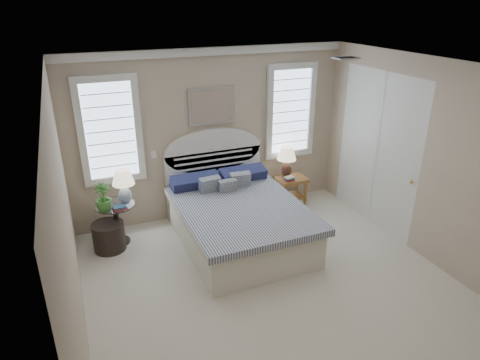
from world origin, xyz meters
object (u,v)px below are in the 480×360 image
(side_table_left, at_px, (117,219))
(lamp_left, at_px, (123,183))
(floor_pot, at_px, (109,236))
(lamp_right, at_px, (287,158))
(nightstand_right, at_px, (291,185))
(bed, at_px, (237,217))

(side_table_left, relative_size, lamp_left, 1.22)
(floor_pot, distance_m, lamp_right, 3.12)
(side_table_left, xyz_separation_m, floor_pot, (-0.15, -0.14, -0.18))
(nightstand_right, xyz_separation_m, lamp_right, (-0.06, 0.10, 0.47))
(nightstand_right, height_order, lamp_right, lamp_right)
(bed, distance_m, lamp_left, 1.70)
(lamp_right, bearing_deg, bed, -147.49)
(nightstand_right, height_order, floor_pot, nightstand_right)
(nightstand_right, bearing_deg, side_table_left, -178.06)
(nightstand_right, xyz_separation_m, lamp_left, (-2.79, -0.11, 0.56))
(side_table_left, relative_size, floor_pot, 1.39)
(nightstand_right, bearing_deg, floor_pot, -175.60)
(nightstand_right, distance_m, lamp_left, 2.85)
(side_table_left, bearing_deg, nightstand_right, 1.94)
(bed, relative_size, nightstand_right, 4.29)
(bed, xyz_separation_m, nightstand_right, (1.30, 0.69, 0.00))
(bed, bearing_deg, floor_pot, 165.82)
(bed, distance_m, side_table_left, 1.75)
(side_table_left, xyz_separation_m, lamp_left, (0.16, -0.01, 0.56))
(nightstand_right, distance_m, lamp_right, 0.48)
(side_table_left, distance_m, lamp_left, 0.58)
(bed, distance_m, nightstand_right, 1.47)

